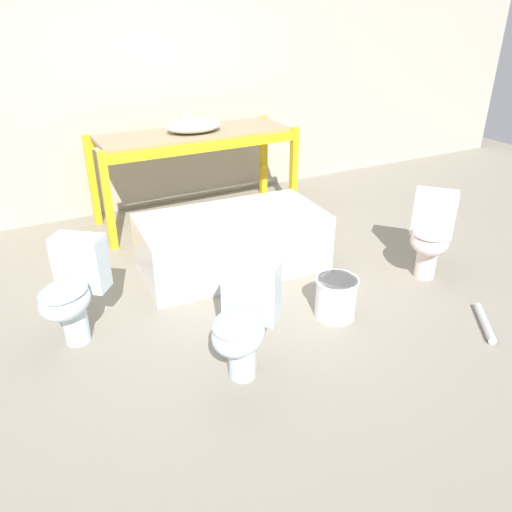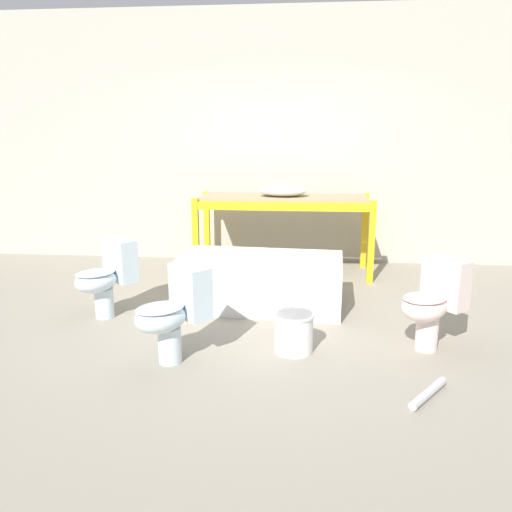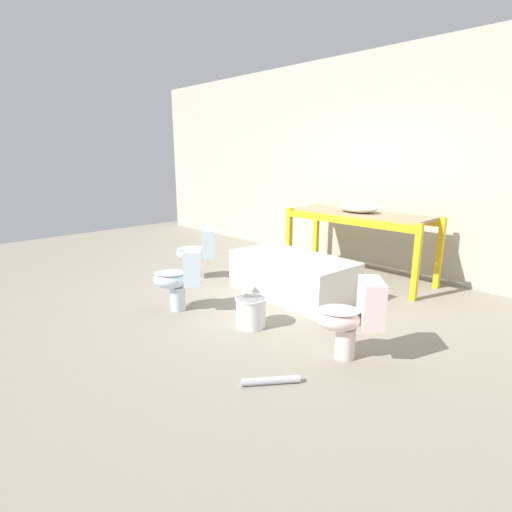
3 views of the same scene
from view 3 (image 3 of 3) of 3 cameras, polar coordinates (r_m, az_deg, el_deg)
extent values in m
plane|color=gray|center=(4.98, 3.29, -6.09)|extent=(12.00, 12.00, 0.00)
cube|color=#B2AD9E|center=(6.41, 16.83, 12.52)|extent=(10.80, 0.08, 3.20)
cube|color=yellow|center=(6.20, 4.76, 2.53)|extent=(0.07, 0.07, 0.95)
cube|color=yellow|center=(5.14, 21.94, -0.91)|extent=(0.07, 0.07, 0.95)
cube|color=yellow|center=(6.72, 8.60, 3.33)|extent=(0.07, 0.07, 0.95)
cube|color=yellow|center=(5.76, 24.74, 0.35)|extent=(0.07, 0.07, 0.95)
cube|color=yellow|center=(5.53, 12.77, 4.95)|extent=(2.02, 0.06, 0.09)
cube|color=yellow|center=(6.11, 16.30, 5.59)|extent=(2.02, 0.06, 0.09)
cube|color=#998466|center=(5.81, 14.66, 5.90)|extent=(1.95, 0.61, 0.04)
ellipsoid|color=silver|center=(5.76, 14.35, 6.72)|extent=(0.57, 0.39, 0.14)
cylinder|color=silver|center=(5.84, 14.98, 7.84)|extent=(0.02, 0.02, 0.08)
cube|color=white|center=(5.06, 5.18, -2.78)|extent=(1.62, 0.90, 0.50)
cube|color=beige|center=(5.02, 5.21, -1.17)|extent=(1.54, 0.81, 0.21)
cylinder|color=silver|center=(3.64, 12.61, -12.03)|extent=(0.17, 0.17, 0.28)
ellipsoid|color=silver|center=(3.53, 11.71, -8.70)|extent=(0.50, 0.49, 0.21)
ellipsoid|color=#BBA7A3|center=(3.50, 11.77, -7.57)|extent=(0.47, 0.47, 0.03)
cube|color=silver|center=(3.52, 16.12, -6.44)|extent=(0.36, 0.38, 0.40)
cylinder|color=silver|center=(4.67, -11.11, -5.94)|extent=(0.17, 0.17, 0.28)
ellipsoid|color=silver|center=(4.61, -12.07, -3.25)|extent=(0.50, 0.50, 0.21)
ellipsoid|color=#9FAFB7|center=(4.59, -12.12, -2.35)|extent=(0.47, 0.47, 0.03)
cube|color=silver|center=(4.52, -8.89, -1.49)|extent=(0.37, 0.37, 0.40)
cylinder|color=silver|center=(5.80, -8.63, -1.81)|extent=(0.17, 0.17, 0.28)
ellipsoid|color=silver|center=(5.75, -9.39, 0.36)|extent=(0.49, 0.50, 0.21)
ellipsoid|color=#9FAFB7|center=(5.73, -9.42, 1.09)|extent=(0.46, 0.47, 0.03)
cube|color=silver|center=(5.71, -6.80, 1.88)|extent=(0.38, 0.35, 0.40)
cylinder|color=white|center=(4.14, -0.73, -8.02)|extent=(0.30, 0.30, 0.31)
cylinder|color=white|center=(4.09, -0.74, -6.08)|extent=(0.32, 0.32, 0.02)
cylinder|color=#B7B7BC|center=(3.24, 2.14, -17.36)|extent=(0.32, 0.40, 0.06)
camera|label=1|loc=(4.81, -44.58, 14.99)|focal=35.00mm
camera|label=2|loc=(2.92, -65.21, 4.94)|focal=35.00mm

